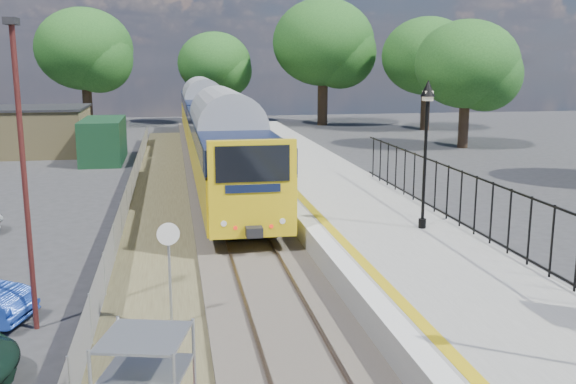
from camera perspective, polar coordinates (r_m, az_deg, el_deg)
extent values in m
plane|color=#2D2D30|center=(14.04, 0.31, -13.94)|extent=(120.00, 120.00, 0.00)
cube|color=#473F38|center=(23.34, -4.20, -3.23)|extent=(3.40, 80.00, 0.20)
cube|color=#4C472D|center=(21.33, -11.42, -5.06)|extent=(2.60, 70.00, 0.06)
cube|color=brown|center=(23.25, -5.98, -3.02)|extent=(0.07, 80.00, 0.14)
cube|color=brown|center=(23.40, -2.45, -2.87)|extent=(0.07, 80.00, 0.14)
cube|color=gray|center=(22.19, 7.21, -3.14)|extent=(5.00, 70.00, 0.90)
cube|color=silver|center=(21.52, 1.51, -2.27)|extent=(0.50, 70.00, 0.01)
cube|color=gold|center=(21.63, 2.81, -2.21)|extent=(0.30, 70.00, 0.01)
cylinder|color=black|center=(20.58, 11.84, -2.74)|extent=(0.24, 0.24, 0.30)
cylinder|color=black|center=(20.22, 12.06, 2.35)|extent=(0.10, 0.10, 3.70)
cube|color=black|center=(20.01, 12.29, 7.87)|extent=(0.08, 0.08, 0.30)
cube|color=beige|center=(20.00, 12.31, 8.36)|extent=(0.26, 0.26, 0.30)
cone|color=black|center=(19.99, 12.34, 9.01)|extent=(0.44, 0.44, 0.50)
cube|color=black|center=(17.72, 20.04, -0.19)|extent=(0.05, 26.00, 0.05)
cube|color=#9A8957|center=(45.72, -22.51, 4.97)|extent=(8.00, 6.00, 3.00)
cube|color=black|center=(45.59, -22.66, 6.90)|extent=(8.20, 6.20, 0.15)
cube|color=#12331A|center=(40.95, -16.09, 4.44)|extent=(2.40, 6.00, 2.60)
cylinder|color=#332319|center=(63.06, -17.37, 7.28)|extent=(0.88, 0.88, 3.85)
ellipsoid|color=#1B4717|center=(62.93, -17.67, 12.02)|extent=(8.80, 8.80, 7.48)
cylinder|color=#332319|center=(64.76, -6.46, 7.51)|extent=(0.72, 0.72, 3.15)
ellipsoid|color=#1B4717|center=(64.60, -6.55, 11.30)|extent=(7.20, 7.20, 6.12)
cylinder|color=#332319|center=(62.26, 3.09, 7.89)|extent=(0.96, 0.96, 4.20)
ellipsoid|color=#1B4717|center=(62.16, 3.15, 13.14)|extent=(9.60, 9.60, 8.16)
cylinder|color=#332319|center=(59.01, 12.09, 7.12)|extent=(0.80, 0.80, 3.50)
ellipsoid|color=#1B4717|center=(58.86, 12.29, 11.73)|extent=(8.00, 8.00, 6.80)
cylinder|color=#332319|center=(47.28, 15.33, 5.71)|extent=(0.72, 0.72, 3.15)
ellipsoid|color=#1B4717|center=(47.07, 15.61, 10.89)|extent=(7.20, 7.20, 6.12)
cube|color=gold|center=(29.40, -5.61, 2.98)|extent=(2.80, 20.00, 1.90)
cube|color=#0D1632|center=(29.24, -5.66, 5.50)|extent=(2.82, 20.00, 0.90)
cube|color=black|center=(29.24, -5.66, 5.50)|extent=(2.82, 18.00, 0.70)
cube|color=black|center=(29.60, -5.57, 0.72)|extent=(2.00, 18.00, 0.45)
cube|color=gold|center=(49.83, -7.60, 6.43)|extent=(2.80, 20.00, 1.90)
cube|color=#0D1632|center=(49.73, -7.64, 7.92)|extent=(2.82, 20.00, 0.90)
cube|color=black|center=(49.73, -7.64, 7.92)|extent=(2.82, 18.00, 0.70)
cube|color=black|center=(49.95, -7.56, 5.08)|extent=(2.00, 18.00, 0.45)
cube|color=black|center=(19.16, -3.15, 2.51)|extent=(2.24, 0.04, 1.10)
cylinder|color=#999EA3|center=(14.84, -10.44, -7.91)|extent=(0.06, 0.06, 2.29)
cylinder|color=silver|center=(14.46, -10.60, -3.70)|extent=(0.51, 0.10, 0.51)
cylinder|color=#4A1B18|center=(15.23, -22.36, 0.71)|extent=(0.12, 0.12, 6.81)
cube|color=black|center=(15.02, -23.39, 13.77)|extent=(0.25, 0.50, 0.15)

